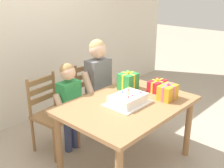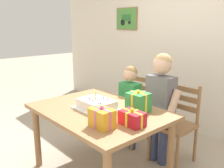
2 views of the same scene
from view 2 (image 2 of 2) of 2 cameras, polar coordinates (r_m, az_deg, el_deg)
back_wall at (r=3.79m, az=18.77°, el=8.59°), size 6.40×0.11×2.60m
dining_table at (r=2.56m, az=-3.00°, el=-7.90°), size 1.38×0.98×0.75m
birthday_cake at (r=2.51m, az=-3.61°, el=-4.83°), size 0.44×0.34×0.19m
gift_box_red_large at (r=2.09m, az=-2.31°, el=-7.84°), size 0.21×0.15×0.20m
gift_box_beside_cake at (r=2.14m, az=4.65°, el=-7.86°), size 0.23×0.14×0.16m
gift_box_corner_small at (r=2.44m, az=6.07°, el=-4.24°), size 0.20×0.18×0.23m
chair_left at (r=3.42m, az=4.56°, el=-5.56°), size 0.46×0.46×0.92m
chair_right at (r=3.01m, az=14.42°, el=-8.74°), size 0.43×0.43×0.92m
child_older at (r=2.82m, az=11.13°, el=-3.26°), size 0.47×0.27×1.29m
child_younger at (r=3.15m, az=4.13°, el=-3.53°), size 0.40×0.23×1.09m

